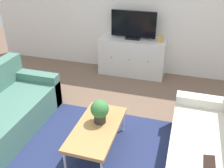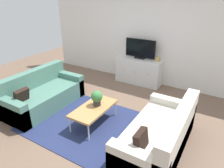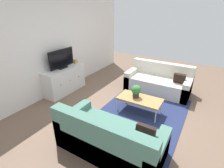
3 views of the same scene
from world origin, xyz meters
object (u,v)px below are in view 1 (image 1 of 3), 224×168
object	(u,v)px
potted_plant	(100,111)
tv_console	(132,57)
mantel_clock	(160,39)
flat_screen_tv	(133,25)
couch_right_side	(216,159)
coffee_table	(97,129)

from	to	relation	value
potted_plant	tv_console	xyz separation A→B (m)	(-0.09, 2.23, -0.18)
tv_console	mantel_clock	world-z (taller)	mantel_clock
potted_plant	mantel_clock	distance (m)	2.29
potted_plant	flat_screen_tv	world-z (taller)	flat_screen_tv
couch_right_side	flat_screen_tv	bearing A→B (deg)	122.00
couch_right_side	coffee_table	world-z (taller)	couch_right_side
coffee_table	couch_right_side	bearing A→B (deg)	-1.42
mantel_clock	flat_screen_tv	bearing A→B (deg)	177.85
coffee_table	flat_screen_tv	world-z (taller)	flat_screen_tv
couch_right_side	flat_screen_tv	world-z (taller)	flat_screen_tv
couch_right_side	coffee_table	distance (m)	1.41
tv_console	mantel_clock	bearing A→B (deg)	0.00
couch_right_side	potted_plant	bearing A→B (deg)	174.22
potted_plant	tv_console	bearing A→B (deg)	92.43
coffee_table	tv_console	distance (m)	2.34
coffee_table	potted_plant	size ratio (longest dim) A/B	3.30
flat_screen_tv	mantel_clock	xyz separation A→B (m)	(0.53, -0.02, -0.20)
couch_right_side	tv_console	world-z (taller)	couch_right_side
coffee_table	flat_screen_tv	xyz separation A→B (m)	(-0.09, 2.36, 0.66)
couch_right_side	mantel_clock	xyz separation A→B (m)	(-0.96, 2.37, 0.53)
couch_right_side	flat_screen_tv	distance (m)	2.92
couch_right_side	mantel_clock	world-z (taller)	mantel_clock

